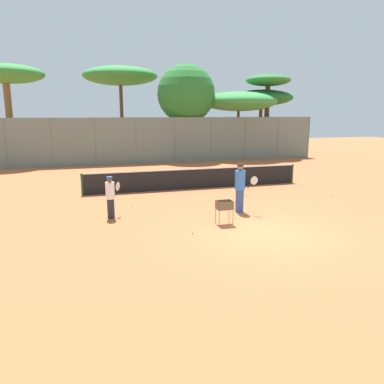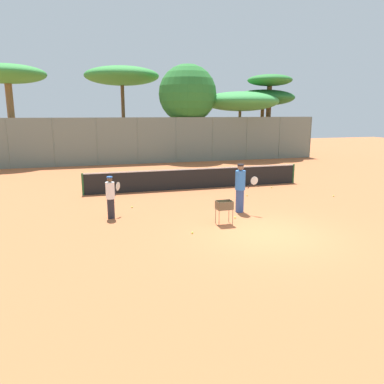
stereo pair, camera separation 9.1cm
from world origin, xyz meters
name	(u,v)px [view 2 (the right image)]	position (x,y,z in m)	size (l,w,h in m)	color
ground_plane	(266,234)	(0.00, 0.00, 0.00)	(80.00, 80.00, 0.00)	#B26038
tennis_net	(197,178)	(0.00, 7.82, 0.56)	(11.50, 0.10, 1.07)	#26592D
back_fence	(157,140)	(0.00, 18.30, 1.77)	(27.39, 0.08, 3.53)	slate
tree_0	(240,102)	(7.76, 20.28, 4.82)	(6.64, 6.64, 5.66)	brown
tree_1	(122,76)	(-1.98, 23.41, 6.95)	(6.38, 6.38, 7.78)	brown
tree_2	(270,83)	(10.47, 20.20, 6.39)	(3.89, 3.89, 7.14)	brown
tree_3	(263,98)	(10.56, 21.55, 5.19)	(5.73, 5.73, 5.93)	brown
tree_4	(7,76)	(-10.66, 21.16, 6.58)	(5.60, 5.60, 7.41)	brown
tree_5	(188,94)	(2.92, 19.91, 5.38)	(4.73, 4.73, 7.76)	brown
player_white_outfit	(240,187)	(0.30, 2.86, 1.00)	(0.77, 0.73, 1.93)	#334C8C
player_red_cap	(111,197)	(-4.71, 3.40, 0.83)	(0.63, 0.73, 1.60)	#26262D
ball_cart	(225,207)	(-0.91, 1.45, 0.63)	(0.56, 0.41, 0.86)	brown
tennis_ball_0	(235,217)	(-0.25, 2.05, 0.03)	(0.07, 0.07, 0.07)	#D1E54C
tennis_ball_1	(132,207)	(-3.76, 4.73, 0.03)	(0.07, 0.07, 0.07)	#D1E54C
tennis_ball_2	(334,196)	(5.69, 4.18, 0.03)	(0.07, 0.07, 0.07)	#D1E54C
tennis_ball_3	(192,233)	(-2.30, 0.74, 0.03)	(0.07, 0.07, 0.07)	#D1E54C
tennis_ball_4	(271,187)	(3.85, 6.86, 0.03)	(0.07, 0.07, 0.07)	#D1E54C
tennis_ball_5	(247,195)	(1.80, 5.45, 0.03)	(0.07, 0.07, 0.07)	#D1E54C
parked_car	(148,149)	(0.07, 23.24, 0.66)	(4.20, 1.70, 1.60)	white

